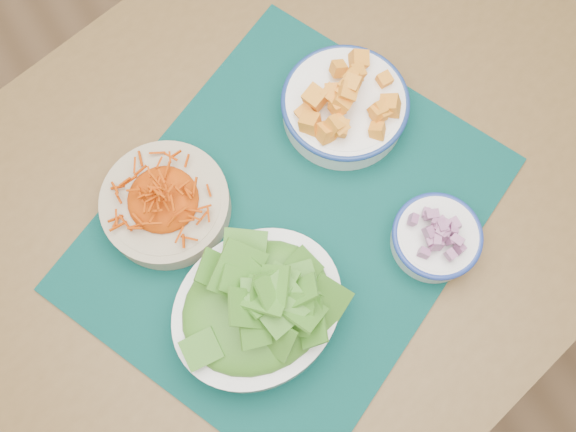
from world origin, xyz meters
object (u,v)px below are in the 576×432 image
(carrot_bowl, at_px, (165,202))
(table, at_px, (270,226))
(lettuce_bowl, at_px, (257,306))
(onion_bowl, at_px, (437,237))
(squash_bowl, at_px, (345,101))
(placemat, at_px, (288,222))

(carrot_bowl, bearing_deg, table, -29.77)
(lettuce_bowl, bearing_deg, onion_bowl, -16.88)
(lettuce_bowl, bearing_deg, carrot_bowl, 92.37)
(table, xyz_separation_m, squash_bowl, (0.18, 0.07, 0.14))
(carrot_bowl, distance_m, squash_bowl, 0.30)
(lettuce_bowl, bearing_deg, squash_bowl, 28.57)
(placemat, height_order, squash_bowl, squash_bowl)
(onion_bowl, bearing_deg, lettuce_bowl, 171.54)
(squash_bowl, bearing_deg, carrot_bowl, 179.94)
(onion_bowl, bearing_deg, placemat, 140.89)
(table, bearing_deg, carrot_bowl, 138.38)
(carrot_bowl, xyz_separation_m, onion_bowl, (0.31, -0.24, -0.00))
(squash_bowl, bearing_deg, lettuce_bowl, -143.01)
(table, relative_size, carrot_bowl, 7.00)
(squash_bowl, relative_size, lettuce_bowl, 0.72)
(table, bearing_deg, placemat, -79.27)
(onion_bowl, bearing_deg, squash_bowl, 90.51)
(table, height_order, lettuce_bowl, lettuce_bowl)
(carrot_bowl, bearing_deg, lettuce_bowl, -79.21)
(placemat, relative_size, lettuce_bowl, 2.17)
(table, distance_m, squash_bowl, 0.24)
(lettuce_bowl, distance_m, onion_bowl, 0.27)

